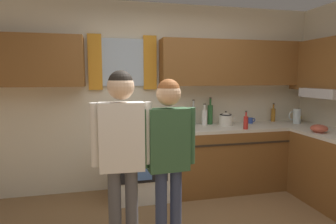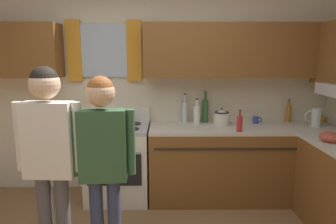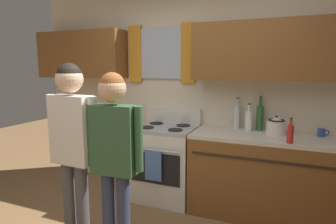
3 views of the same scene
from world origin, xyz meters
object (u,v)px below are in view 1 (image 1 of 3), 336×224
adult_left (122,144)px  adult_in_plaid (169,146)px  bottle_milk_white (204,117)px  water_pitcher (296,116)px  stove_oven (140,162)px  mixing_bowl (319,129)px  mug_cobalt_blue (251,120)px  mug_mustard_yellow (297,118)px  bottle_tall_clear (193,115)px  bottle_wine_green (210,114)px  bottle_sauce_red (246,122)px  bottle_oil_amber (273,114)px  stovetop_kettle (226,119)px

adult_left → adult_in_plaid: size_ratio=1.04×
bottle_milk_white → water_pitcher: bottle_milk_white is taller
stove_oven → mixing_bowl: (2.17, -0.66, 0.48)m
mug_cobalt_blue → mug_mustard_yellow: size_ratio=0.96×
bottle_tall_clear → mug_mustard_yellow: bearing=-0.7°
bottle_milk_white → adult_left: adult_left is taller
stove_oven → mug_mustard_yellow: size_ratio=9.15×
water_pitcher → adult_in_plaid: 2.58m
bottle_wine_green → water_pitcher: (1.28, -0.23, -0.04)m
water_pitcher → bottle_wine_green: bearing=169.7°
bottle_sauce_red → mug_cobalt_blue: 0.52m
bottle_tall_clear → stove_oven: bearing=-163.7°
bottle_wine_green → mug_cobalt_blue: 0.64m
bottle_oil_amber → bottle_milk_white: (-1.16, -0.08, 0.01)m
mug_cobalt_blue → mixing_bowl: bearing=-60.0°
stovetop_kettle → adult_left: 2.07m
bottle_tall_clear → mixing_bowl: 1.63m
bottle_tall_clear → mug_cobalt_blue: 0.89m
stove_oven → bottle_tall_clear: 1.02m
bottle_sauce_red → bottle_milk_white: size_ratio=0.78×
water_pitcher → mixing_bowl: (-0.18, -0.66, -0.06)m
stovetop_kettle → water_pitcher: (1.09, -0.09, 0.02)m
bottle_oil_amber → bottle_sauce_red: bearing=-146.1°
adult_left → stove_oven: bearing=76.6°
stove_oven → bottle_oil_amber: (2.12, 0.24, 0.54)m
stovetop_kettle → bottle_tall_clear: bearing=160.6°
stovetop_kettle → mixing_bowl: size_ratio=1.35×
bottle_wine_green → water_pitcher: size_ratio=1.79×
bottle_wine_green → adult_left: adult_left is taller
mug_mustard_yellow → adult_in_plaid: adult_in_plaid is taller
mug_cobalt_blue → water_pitcher: 0.68m
bottle_wine_green → stovetop_kettle: (0.18, -0.14, -0.06)m
stovetop_kettle → mixing_bowl: (0.92, -0.74, -0.05)m
bottle_sauce_red → adult_in_plaid: (-1.29, -1.02, -0.00)m
stovetop_kettle → adult_in_plaid: (-1.15, -1.35, -0.00)m
bottle_milk_white → mixing_bowl: bearing=-34.1°
mixing_bowl → bottle_oil_amber: bearing=93.1°
bottle_oil_amber → water_pitcher: bottle_oil_amber is taller
stove_oven → water_pitcher: 2.41m
bottle_tall_clear → mug_cobalt_blue: (0.88, -0.08, -0.10)m
stove_oven → bottle_milk_white: (0.96, 0.16, 0.55)m
mug_mustard_yellow → stovetop_kettle: bearing=-174.0°
water_pitcher → adult_left: bearing=-154.4°
water_pitcher → bottle_sauce_red: bearing=-165.5°
bottle_wine_green → adult_left: (-1.37, -1.50, -0.01)m
bottle_oil_amber → bottle_sauce_red: (-0.73, -0.49, -0.02)m
mug_cobalt_blue → stovetop_kettle: bearing=-169.8°
stove_oven → bottle_milk_white: size_ratio=3.51×
bottle_oil_amber → mug_cobalt_blue: (-0.43, -0.08, -0.07)m
stove_oven → stovetop_kettle: stovetop_kettle is taller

